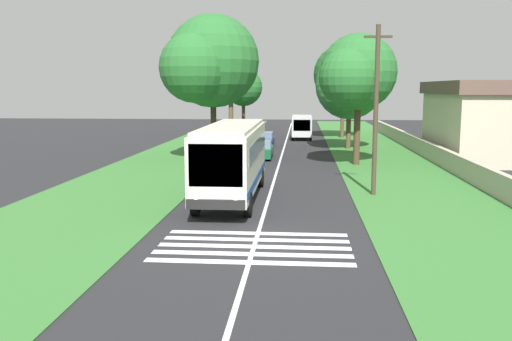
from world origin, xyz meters
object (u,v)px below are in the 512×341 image
roadside_tree_left_0 (209,64)px  roadside_tree_right_1 (348,87)px  roadside_tree_left_2 (230,71)px  roadside_building (491,120)px  coach_bus (233,156)px  roadside_tree_right_0 (356,74)px  trailing_car_0 (261,150)px  utility_pole (376,108)px  trailing_minibus_0 (302,125)px  trailing_car_1 (264,140)px  roadside_tree_left_1 (243,88)px  roadside_tree_right_2 (342,76)px

roadside_tree_left_0 → roadside_tree_right_1: bearing=-53.1°
roadside_tree_left_2 → roadside_building: size_ratio=0.84×
coach_bus → roadside_tree_right_1: 25.64m
roadside_tree_left_0 → roadside_tree_right_0: bearing=-104.7°
trailing_car_0 → roadside_building: 18.08m
trailing_car_0 → roadside_tree_right_0: size_ratio=0.46×
trailing_car_0 → utility_pole: utility_pole is taller
coach_bus → roadside_tree_right_1: bearing=-17.3°
coach_bus → roadside_tree_right_1: roadside_tree_right_1 is taller
trailing_car_0 → trailing_minibus_0: trailing_minibus_0 is taller
trailing_car_1 → roadside_tree_right_1: 9.18m
roadside_tree_right_0 → utility_pole: bearing=180.0°
roadside_building → coach_bus: bearing=133.6°
trailing_car_1 → roadside_tree_right_0: roadside_tree_right_0 is taller
roadside_tree_left_0 → utility_pole: (-14.31, -10.92, -2.88)m
trailing_car_1 → roadside_building: roadside_building is taller
coach_bus → roadside_tree_right_0: bearing=-29.1°
roadside_tree_left_1 → roadside_tree_right_2: size_ratio=0.78×
roadside_tree_left_0 → roadside_tree_right_2: 23.19m
trailing_car_0 → roadside_tree_right_2: roadside_tree_right_2 is taller
roadside_building → roadside_tree_left_2: bearing=51.6°
trailing_car_1 → roadside_tree_left_2: bearing=24.0°
coach_bus → roadside_tree_right_1: (24.25, -7.56, 3.46)m
coach_bus → roadside_tree_right_0: roadside_tree_right_0 is taller
trailing_car_1 → trailing_minibus_0: trailing_minibus_0 is taller
roadside_building → roadside_tree_left_0: bearing=93.9°
trailing_car_1 → roadside_tree_left_0: roadside_tree_left_0 is taller
roadside_tree_left_1 → trailing_car_1: bearing=-168.0°
roadside_tree_left_1 → roadside_tree_right_2: roadside_tree_right_2 is taller
trailing_car_1 → roadside_tree_left_0: (-9.39, 3.62, 6.71)m
roadside_tree_left_0 → coach_bus: bearing=-166.7°
utility_pole → roadside_tree_right_0: bearing=-0.0°
trailing_car_1 → utility_pole: (-23.70, -7.30, 3.83)m
trailing_minibus_0 → roadside_tree_right_0: size_ratio=0.64×
roadside_tree_left_0 → roadside_tree_right_1: (8.49, -11.30, -1.77)m
trailing_minibus_0 → trailing_car_0: bearing=169.5°
roadside_tree_left_2 → roadside_tree_right_1: size_ratio=1.20×
utility_pole → roadside_tree_left_0: bearing=37.4°
trailing_car_0 → roadside_tree_right_1: roadside_tree_right_1 is taller
roadside_building → trailing_minibus_0: bearing=41.6°
roadside_tree_left_1 → utility_pole: 44.21m
coach_bus → roadside_tree_left_1: (44.18, 4.16, 3.39)m
coach_bus → roadside_tree_left_2: size_ratio=1.05×
roadside_tree_left_2 → roadside_building: roadside_tree_left_2 is taller
roadside_tree_left_1 → roadside_tree_right_0: size_ratio=0.86×
roadside_tree_left_2 → utility_pole: size_ratio=1.23×
roadside_tree_right_2 → roadside_building: 21.60m
roadside_tree_left_1 → utility_pole: size_ratio=0.94×
trailing_car_1 → roadside_building: size_ratio=0.34×
coach_bus → utility_pole: bearing=-78.5°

